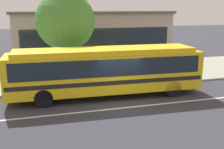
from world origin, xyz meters
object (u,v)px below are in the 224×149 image
object	(u,v)px
bus_stop_sign	(151,61)
street_tree_near_stop	(65,21)
transit_bus	(106,69)
pedestrian_walking_along_curb	(113,67)
pedestrian_waiting_near_sign	(61,68)

from	to	relation	value
bus_stop_sign	street_tree_near_stop	bearing A→B (deg)	153.08
transit_bus	pedestrian_walking_along_curb	world-z (taller)	transit_bus
pedestrian_waiting_near_sign	bus_stop_sign	size ratio (longest dim) A/B	0.74
bus_stop_sign	street_tree_near_stop	world-z (taller)	street_tree_near_stop
transit_bus	pedestrian_waiting_near_sign	xyz separation A→B (m)	(-2.33, 3.47, -0.52)
pedestrian_walking_along_curb	bus_stop_sign	world-z (taller)	bus_stop_sign
street_tree_near_stop	transit_bus	bearing A→B (deg)	-68.89
transit_bus	pedestrian_waiting_near_sign	bearing A→B (deg)	123.92
pedestrian_walking_along_curb	bus_stop_sign	bearing A→B (deg)	-26.17
bus_stop_sign	pedestrian_walking_along_curb	bearing A→B (deg)	153.83
pedestrian_waiting_near_sign	street_tree_near_stop	xyz separation A→B (m)	(0.57, 1.09, 3.12)
transit_bus	street_tree_near_stop	bearing A→B (deg)	111.11
transit_bus	street_tree_near_stop	size ratio (longest dim) A/B	1.83
bus_stop_sign	street_tree_near_stop	size ratio (longest dim) A/B	0.38
transit_bus	bus_stop_sign	size ratio (longest dim) A/B	4.79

